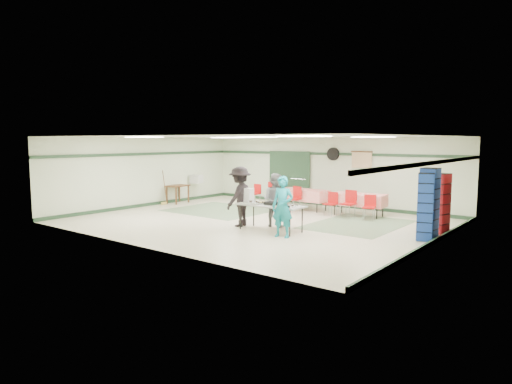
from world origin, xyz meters
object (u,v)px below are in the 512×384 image
Objects in this scene: chair_a at (349,201)px; chair_d at (295,196)px; chair_loose_a at (273,191)px; office_printer at (196,179)px; chair_c at (370,205)px; chair_b at (332,201)px; crate_stack_blue_b at (425,207)px; dining_table_b at (304,195)px; serving_table at (271,206)px; dining_table_a at (359,199)px; crate_stack_blue_a at (429,204)px; broom at (165,187)px; crate_stack_red at (440,203)px; volunteer_grey at (275,200)px; volunteer_dark at (240,196)px; chair_loose_b at (256,192)px; printer_table at (178,187)px; volunteer_teal at (283,207)px.

chair_a is 1.01× the size of chair_d.
office_printer reaches higher than chair_loose_a.
chair_b is at bearing 166.52° from chair_c.
dining_table_b is at bearing 154.25° from crate_stack_blue_b.
serving_table is 4.06m from dining_table_a.
broom is at bearing -179.63° from crate_stack_blue_a.
crate_stack_red is at bearing 33.06° from serving_table.
chair_d is 0.54× the size of crate_stack_red.
crate_stack_blue_a is 0.93m from crate_stack_red.
volunteer_dark reaches higher than volunteer_grey.
printer_table is (-2.56, -1.97, 0.17)m from chair_loose_b.
volunteer_dark is at bearing 177.59° from serving_table.
dining_table_b is 1.98× the size of chair_a.
chair_loose_a is 0.51× the size of crate_stack_blue_b.
crate_stack_red is at bearing -42.02° from chair_loose_a.
crate_stack_blue_b is at bearing 19.00° from serving_table.
crate_stack_blue_a reaches higher than serving_table.
broom is at bearing -154.18° from dining_table_b.
crate_stack_blue_a is (3.12, 2.23, 0.11)m from volunteer_teal.
volunteer_teal is 6.63m from chair_loose_b.
crate_stack_blue_b is at bearing -24.13° from dining_table_b.
volunteer_dark is 3.99× the size of office_printer.
chair_loose_b is at bearing 176.42° from chair_d.
crate_stack_red is (5.05, 2.63, -0.06)m from volunteer_dark.
office_printer is at bearing -129.27° from volunteer_dark.
printer_table is at bearing -167.22° from chair_b.
volunteer_dark is 4.31m from chair_c.
chair_d is at bearing 5.06° from printer_table.
chair_d is 2.02× the size of office_printer.
crate_stack_blue_a reaches higher than chair_d.
volunteer_grey reaches higher than broom.
chair_loose_b is at bearing 175.32° from chair_a.
chair_loose_b is (-2.49, 0.28, -0.09)m from dining_table_b.
volunteer_grey is 0.87× the size of dining_table_b.
dining_table_b is at bearing 170.83° from chair_a.
crate_stack_blue_a is (3.13, -1.68, 0.37)m from chair_a.
crate_stack_blue_b reaches higher than chair_c.
volunteer_teal is at bearing -62.90° from dining_table_b.
crate_stack_blue_a is at bearing -22.61° from chair_a.
dining_table_b is (-1.07, 3.36, -0.23)m from volunteer_grey.
dining_table_b reaches higher than serving_table.
volunteer_teal is 8.15m from office_printer.
crate_stack_blue_a is at bearing -22.67° from office_printer.
crate_stack_blue_a reaches higher than volunteer_grey.
dining_table_a is at bearing 79.83° from volunteer_teal.
dining_table_b is 0.56m from chair_d.
chair_loose_a is at bearing 166.66° from dining_table_b.
crate_stack_red is (2.40, -0.74, 0.34)m from chair_c.
chair_loose_a is at bearing 158.91° from crate_stack_blue_a.
chair_a is at bearing -101.86° from dining_table_a.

